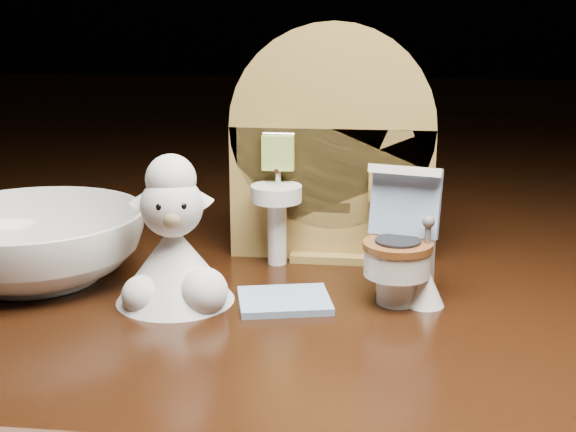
{
  "coord_description": "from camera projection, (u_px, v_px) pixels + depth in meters",
  "views": [
    {
      "loc": [
        0.03,
        -0.44,
        0.17
      ],
      "look_at": [
        -0.02,
        -0.0,
        0.05
      ],
      "focal_mm": 50.0,
      "sensor_mm": 36.0,
      "label": 1
    }
  ],
  "objects": [
    {
      "name": "toy_toilet",
      "position": [
        402.0,
        251.0,
        0.45
      ],
      "size": [
        0.04,
        0.05,
        0.08
      ],
      "rotation": [
        0.0,
        0.0,
        -0.24
      ],
      "color": "white",
      "rests_on": "ground"
    },
    {
      "name": "ceramic_bowl",
      "position": [
        34.0,
        245.0,
        0.48
      ],
      "size": [
        0.16,
        0.16,
        0.04
      ],
      "primitive_type": "imported",
      "rotation": [
        0.0,
        0.0,
        0.26
      ],
      "color": "white",
      "rests_on": "ground"
    },
    {
      "name": "plush_lamb",
      "position": [
        174.0,
        251.0,
        0.44
      ],
      "size": [
        0.07,
        0.07,
        0.09
      ],
      "rotation": [
        0.0,
        0.0,
        0.25
      ],
      "color": "silver",
      "rests_on": "ground"
    },
    {
      "name": "toilet_brush",
      "position": [
        426.0,
        282.0,
        0.44
      ],
      "size": [
        0.02,
        0.02,
        0.05
      ],
      "color": "white",
      "rests_on": "ground"
    },
    {
      "name": "backdrop_panel",
      "position": [
        330.0,
        158.0,
        0.51
      ],
      "size": [
        0.13,
        0.05,
        0.15
      ],
      "color": "olive",
      "rests_on": "ground"
    },
    {
      "name": "bath_mat",
      "position": [
        284.0,
        301.0,
        0.45
      ],
      "size": [
        0.06,
        0.05,
        0.0
      ],
      "primitive_type": "cube",
      "rotation": [
        0.0,
        0.0,
        0.23
      ],
      "color": "#839FC6",
      "rests_on": "ground"
    }
  ]
}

